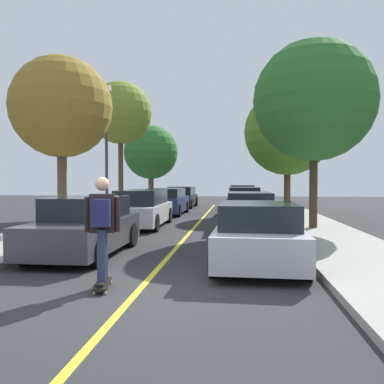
{
  "coord_description": "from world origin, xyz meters",
  "views": [
    {
      "loc": [
        1.58,
        -6.3,
        1.8
      ],
      "look_at": [
        -0.19,
        9.87,
        1.34
      ],
      "focal_mm": 37.7,
      "sensor_mm": 36.0,
      "label": 1
    }
  ],
  "objects_px": {
    "parked_car_right_nearest": "(258,234)",
    "skateboard": "(103,284)",
    "parked_car_right_near": "(249,211)",
    "parked_car_right_farthest": "(243,196)",
    "street_tree_right_near": "(288,132)",
    "streetlamp": "(106,143)",
    "street_tree_left_nearest": "(61,108)",
    "fire_hydrant": "(60,225)",
    "parked_car_right_far": "(245,201)",
    "skateboarder": "(102,223)",
    "street_tree_right_nearest": "(314,101)",
    "parked_car_left_farthest": "(182,197)",
    "parked_car_left_near": "(142,208)",
    "street_tree_left_near": "(121,113)",
    "street_tree_left_far": "(151,152)",
    "parked_car_left_far": "(167,201)",
    "parked_car_left_nearest": "(85,227)"
  },
  "relations": [
    {
      "from": "street_tree_left_nearest",
      "to": "fire_hydrant",
      "type": "height_order",
      "value": "street_tree_left_nearest"
    },
    {
      "from": "fire_hydrant",
      "to": "skateboarder",
      "type": "bearing_deg",
      "value": -58.91
    },
    {
      "from": "street_tree_right_near",
      "to": "skateboard",
      "type": "relative_size",
      "value": 7.53
    },
    {
      "from": "parked_car_right_nearest",
      "to": "parked_car_right_far",
      "type": "height_order",
      "value": "parked_car_right_far"
    },
    {
      "from": "parked_car_right_farthest",
      "to": "parked_car_left_far",
      "type": "bearing_deg",
      "value": -123.61
    },
    {
      "from": "street_tree_right_nearest",
      "to": "parked_car_left_farthest",
      "type": "bearing_deg",
      "value": 117.45
    },
    {
      "from": "parked_car_right_near",
      "to": "street_tree_right_nearest",
      "type": "bearing_deg",
      "value": -9.47
    },
    {
      "from": "parked_car_left_far",
      "to": "parked_car_right_near",
      "type": "relative_size",
      "value": 1.04
    },
    {
      "from": "streetlamp",
      "to": "street_tree_left_far",
      "type": "bearing_deg",
      "value": 92.52
    },
    {
      "from": "street_tree_left_nearest",
      "to": "street_tree_right_near",
      "type": "distance_m",
      "value": 12.29
    },
    {
      "from": "street_tree_right_near",
      "to": "streetlamp",
      "type": "bearing_deg",
      "value": -145.82
    },
    {
      "from": "street_tree_left_nearest",
      "to": "street_tree_right_near",
      "type": "height_order",
      "value": "street_tree_right_near"
    },
    {
      "from": "street_tree_left_far",
      "to": "skateboard",
      "type": "bearing_deg",
      "value": -80.1
    },
    {
      "from": "parked_car_right_near",
      "to": "parked_car_right_farthest",
      "type": "distance_m",
      "value": 12.28
    },
    {
      "from": "street_tree_left_near",
      "to": "street_tree_left_far",
      "type": "distance_m",
      "value": 7.55
    },
    {
      "from": "parked_car_right_far",
      "to": "street_tree_left_nearest",
      "type": "height_order",
      "value": "street_tree_left_nearest"
    },
    {
      "from": "parked_car_left_far",
      "to": "parked_car_right_far",
      "type": "relative_size",
      "value": 0.95
    },
    {
      "from": "parked_car_right_near",
      "to": "street_tree_left_nearest",
      "type": "height_order",
      "value": "street_tree_left_nearest"
    },
    {
      "from": "parked_car_left_nearest",
      "to": "parked_car_right_farthest",
      "type": "height_order",
      "value": "parked_car_right_farthest"
    },
    {
      "from": "street_tree_right_nearest",
      "to": "street_tree_left_nearest",
      "type": "bearing_deg",
      "value": -170.32
    },
    {
      "from": "street_tree_left_far",
      "to": "parked_car_left_farthest",
      "type": "bearing_deg",
      "value": -17.58
    },
    {
      "from": "skateboarder",
      "to": "street_tree_left_far",
      "type": "bearing_deg",
      "value": 99.9
    },
    {
      "from": "street_tree_right_near",
      "to": "streetlamp",
      "type": "height_order",
      "value": "street_tree_right_near"
    },
    {
      "from": "parked_car_right_near",
      "to": "skateboarder",
      "type": "bearing_deg",
      "value": -107.31
    },
    {
      "from": "parked_car_right_farthest",
      "to": "fire_hydrant",
      "type": "bearing_deg",
      "value": -109.42
    },
    {
      "from": "streetlamp",
      "to": "skateboard",
      "type": "bearing_deg",
      "value": -72.2
    },
    {
      "from": "parked_car_left_farthest",
      "to": "parked_car_right_farthest",
      "type": "relative_size",
      "value": 0.99
    },
    {
      "from": "parked_car_left_near",
      "to": "skateboard",
      "type": "xyz_separation_m",
      "value": [
        1.45,
        -8.96,
        -0.63
      ]
    },
    {
      "from": "street_tree_right_near",
      "to": "street_tree_right_nearest",
      "type": "bearing_deg",
      "value": -90.0
    },
    {
      "from": "street_tree_left_nearest",
      "to": "street_tree_right_nearest",
      "type": "xyz_separation_m",
      "value": [
        8.61,
        1.47,
        0.33
      ]
    },
    {
      "from": "street_tree_right_nearest",
      "to": "skateboarder",
      "type": "bearing_deg",
      "value": -120.94
    },
    {
      "from": "parked_car_left_near",
      "to": "street_tree_left_nearest",
      "type": "relative_size",
      "value": 0.78
    },
    {
      "from": "streetlamp",
      "to": "skateboarder",
      "type": "bearing_deg",
      "value": -72.22
    },
    {
      "from": "parked_car_left_farthest",
      "to": "parked_car_right_nearest",
      "type": "xyz_separation_m",
      "value": [
        4.12,
        -18.17,
        -0.04
      ]
    },
    {
      "from": "fire_hydrant",
      "to": "streetlamp",
      "type": "distance_m",
      "value": 5.85
    },
    {
      "from": "street_tree_right_nearest",
      "to": "fire_hydrant",
      "type": "xyz_separation_m",
      "value": [
        -7.87,
        -3.31,
        -4.12
      ]
    },
    {
      "from": "skateboarder",
      "to": "parked_car_right_near",
      "type": "bearing_deg",
      "value": 72.69
    },
    {
      "from": "street_tree_right_near",
      "to": "fire_hydrant",
      "type": "height_order",
      "value": "street_tree_right_near"
    },
    {
      "from": "parked_car_right_near",
      "to": "skateboard",
      "type": "bearing_deg",
      "value": -107.41
    },
    {
      "from": "parked_car_left_near",
      "to": "parked_car_left_far",
      "type": "bearing_deg",
      "value": 90.0
    },
    {
      "from": "parked_car_right_far",
      "to": "skateboard",
      "type": "bearing_deg",
      "value": -99.89
    },
    {
      "from": "parked_car_right_far",
      "to": "streetlamp",
      "type": "relative_size",
      "value": 0.81
    },
    {
      "from": "parked_car_left_far",
      "to": "streetlamp",
      "type": "xyz_separation_m",
      "value": [
        -1.75,
        -4.66,
        2.65
      ]
    },
    {
      "from": "parked_car_left_near",
      "to": "fire_hydrant",
      "type": "relative_size",
      "value": 6.52
    },
    {
      "from": "street_tree_left_nearest",
      "to": "street_tree_right_nearest",
      "type": "bearing_deg",
      "value": 9.68
    },
    {
      "from": "street_tree_right_near",
      "to": "parked_car_right_near",
      "type": "bearing_deg",
      "value": -107.94
    },
    {
      "from": "parked_car_right_nearest",
      "to": "skateboard",
      "type": "height_order",
      "value": "parked_car_right_nearest"
    },
    {
      "from": "parked_car_left_near",
      "to": "parked_car_right_farthest",
      "type": "bearing_deg",
      "value": 70.83
    },
    {
      "from": "parked_car_right_far",
      "to": "street_tree_right_nearest",
      "type": "xyz_separation_m",
      "value": [
        2.24,
        -7.19,
        3.89
      ]
    },
    {
      "from": "parked_car_right_far",
      "to": "fire_hydrant",
      "type": "xyz_separation_m",
      "value": [
        -5.63,
        -10.5,
        -0.22
      ]
    }
  ]
}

